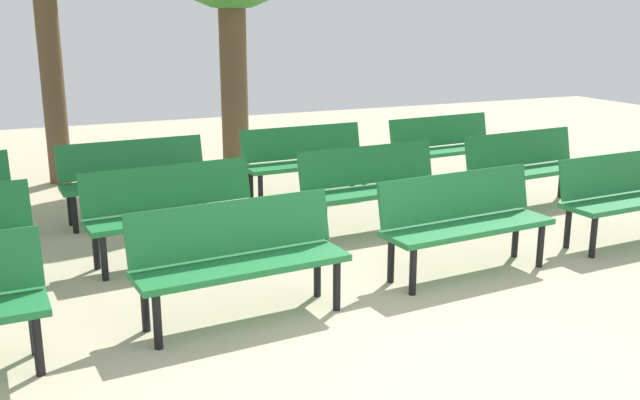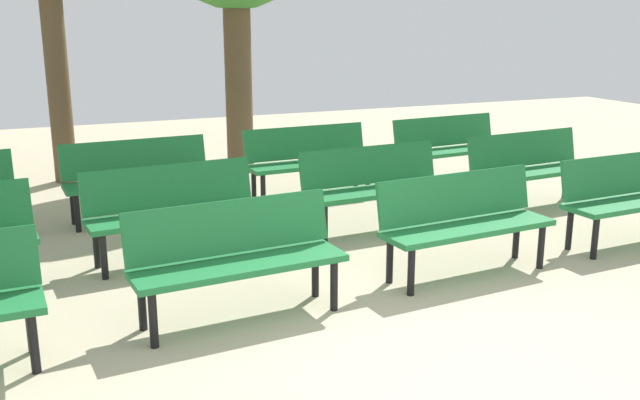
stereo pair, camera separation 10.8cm
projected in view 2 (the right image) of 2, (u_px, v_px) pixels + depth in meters
The scene contains 10 objects.
ground_plane at pixel (479, 379), 4.50m from camera, with size 24.00×24.00×0.00m, color #BCAD8E.
bench_r0_c1 at pixel (236, 253), 5.32m from camera, with size 1.63×0.60×0.87m.
bench_r0_c2 at pixel (464, 218), 6.23m from camera, with size 1.63×0.60×0.87m.
bench_r0_c3 at pixel (632, 193), 7.08m from camera, with size 1.62×0.56×0.87m.
bench_r1_c1 at pixel (173, 206), 6.59m from camera, with size 1.64×0.62×0.87m.
bench_r1_c2 at pixel (374, 183), 7.50m from camera, with size 1.62×0.57×0.87m.
bench_r1_c3 at pixel (529, 165), 8.39m from camera, with size 1.63×0.61×0.87m.
bench_r2_c1 at pixel (138, 174), 7.90m from camera, with size 1.62×0.56×0.87m.
bench_r2_c2 at pixel (309, 157), 8.83m from camera, with size 1.62×0.54×0.87m.
bench_r2_c3 at pixel (449, 145), 9.68m from camera, with size 1.63×0.61×0.87m.
Camera 2 is at (-2.50, -3.36, 2.23)m, focal length 40.22 mm.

